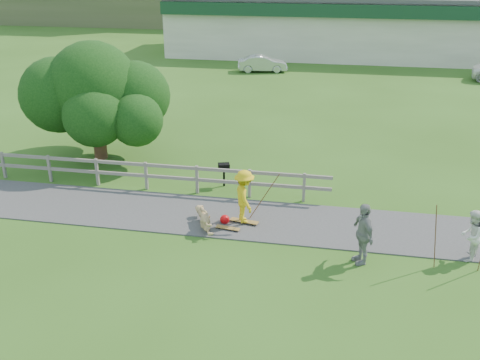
{
  "coord_description": "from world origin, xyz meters",
  "views": [
    {
      "loc": [
        2.99,
        -14.49,
        8.36
      ],
      "look_at": [
        -0.12,
        2.0,
        1.22
      ],
      "focal_mm": 40.0,
      "sensor_mm": 36.0,
      "label": 1
    }
  ],
  "objects": [
    {
      "name": "ground",
      "position": [
        0.0,
        0.0,
        0.0
      ],
      "size": [
        260.0,
        260.0,
        0.0
      ],
      "primitive_type": "plane",
      "color": "#2D5217",
      "rests_on": "ground"
    },
    {
      "name": "path",
      "position": [
        0.0,
        1.5,
        0.02
      ],
      "size": [
        34.0,
        3.0,
        0.04
      ],
      "primitive_type": "cube",
      "color": "#333335",
      "rests_on": "ground"
    },
    {
      "name": "fence",
      "position": [
        -4.62,
        3.3,
        0.72
      ],
      "size": [
        15.05,
        0.1,
        1.1
      ],
      "color": "slate",
      "rests_on": "ground"
    },
    {
      "name": "strip_mall",
      "position": [
        4.0,
        34.94,
        2.58
      ],
      "size": [
        32.5,
        10.75,
        5.1
      ],
      "color": "beige",
      "rests_on": "ground"
    },
    {
      "name": "skater_rider",
      "position": [
        0.19,
        1.17,
        0.91
      ],
      "size": [
        1.11,
        1.35,
        1.81
      ],
      "primitive_type": "imported",
      "rotation": [
        0.0,
        0.0,
        2.01
      ],
      "color": "gold",
      "rests_on": "ground"
    },
    {
      "name": "skater_fallen",
      "position": [
        -1.06,
        0.71,
        0.31
      ],
      "size": [
        1.71,
        1.08,
        0.62
      ],
      "primitive_type": "imported",
      "rotation": [
        0.0,
        0.0,
        0.43
      ],
      "color": "tan",
      "rests_on": "ground"
    },
    {
      "name": "spectator_a",
      "position": [
        7.08,
        0.18,
        0.79
      ],
      "size": [
        0.86,
        0.95,
        1.58
      ],
      "primitive_type": "imported",
      "rotation": [
        0.0,
        0.0,
        4.29
      ],
      "color": "silver",
      "rests_on": "ground"
    },
    {
      "name": "spectator_b",
      "position": [
        3.96,
        -0.56,
        0.94
      ],
      "size": [
        0.86,
        1.2,
        1.89
      ],
      "primitive_type": "imported",
      "rotation": [
        0.0,
        0.0,
        5.12
      ],
      "color": "gray",
      "rests_on": "ground"
    },
    {
      "name": "car_silver",
      "position": [
        -2.9,
        25.99,
        0.61
      ],
      "size": [
        3.91,
        2.03,
        1.23
      ],
      "primitive_type": "imported",
      "rotation": [
        0.0,
        0.0,
        1.77
      ],
      "color": "#B6B8BE",
      "rests_on": "ground"
    },
    {
      "name": "tree",
      "position": [
        -7.16,
        6.17,
        2.03
      ],
      "size": [
        6.09,
        6.09,
        4.06
      ],
      "primitive_type": null,
      "color": "black",
      "rests_on": "ground"
    },
    {
      "name": "bbq",
      "position": [
        -1.15,
        4.13,
        0.46
      ],
      "size": [
        0.51,
        0.45,
        0.93
      ],
      "primitive_type": null,
      "rotation": [
        0.0,
        0.0,
        0.32
      ],
      "color": "black",
      "rests_on": "ground"
    },
    {
      "name": "longboard_rider",
      "position": [
        0.19,
        1.17,
        0.05
      ],
      "size": [
        1.0,
        0.4,
        0.11
      ],
      "primitive_type": null,
      "rotation": [
        0.0,
        0.0,
        -0.18
      ],
      "color": "brown",
      "rests_on": "ground"
    },
    {
      "name": "longboard_fallen",
      "position": [
        -0.26,
        0.61,
        0.04
      ],
      "size": [
        0.83,
        0.31,
        0.09
      ],
      "primitive_type": null,
      "rotation": [
        0.0,
        0.0,
        -0.14
      ],
      "color": "brown",
      "rests_on": "ground"
    },
    {
      "name": "helmet",
      "position": [
        -0.46,
        1.06,
        0.16
      ],
      "size": [
        0.32,
        0.32,
        0.32
      ],
      "primitive_type": "sphere",
      "color": "red",
      "rests_on": "ground"
    },
    {
      "name": "pole_rider",
      "position": [
        0.79,
        1.57,
        1.0
      ],
      "size": [
        0.03,
        0.03,
        1.99
      ],
      "primitive_type": "cylinder",
      "color": "brown",
      "rests_on": "ground"
    },
    {
      "name": "pole_spec_left",
      "position": [
        5.96,
        -0.46,
        1.0
      ],
      "size": [
        0.03,
        0.03,
        1.99
      ],
      "primitive_type": "cylinder",
      "color": "brown",
      "rests_on": "ground"
    }
  ]
}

